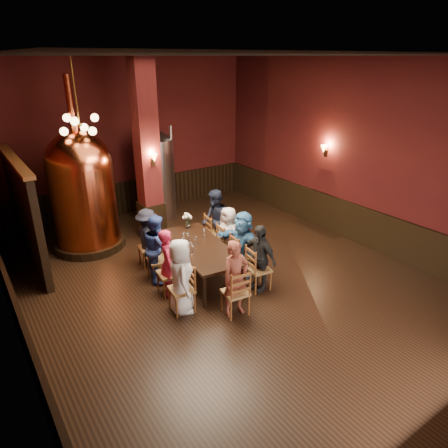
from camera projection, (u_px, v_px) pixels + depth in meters
room at (221, 179)px, 7.85m from camera, size 10.00×10.02×4.50m
wainscot_right at (344, 219)px, 10.60m from camera, size 0.08×9.90×1.00m
wainscot_back at (131, 196)px, 12.29m from camera, size 7.90×0.08×1.00m
wainscot_left at (19, 323)px, 6.46m from camera, size 0.08×9.90×1.00m
column at (147, 155)px, 9.82m from camera, size 0.58×0.58×4.50m
partition at (25, 214)px, 9.01m from camera, size 0.22×3.50×2.40m
pendant_cluster at (80, 124)px, 8.78m from camera, size 0.90×0.90×1.70m
sconce_wall at (326, 150)px, 10.52m from camera, size 0.20×0.20×0.36m
sconce_column at (153, 159)px, 9.61m from camera, size 0.20×0.20×0.36m
dining_table at (201, 248)px, 8.55m from camera, size 1.29×2.51×0.75m
chair_0 at (181, 289)px, 7.46m from camera, size 0.51×0.51×0.92m
person_0 at (181, 276)px, 7.36m from camera, size 0.69×0.84×1.47m
chair_1 at (169, 273)px, 8.01m from camera, size 0.51×0.51×0.92m
person_1 at (168, 262)px, 7.92m from camera, size 0.54×0.61×1.41m
chair_2 at (158, 260)px, 8.55m from camera, size 0.51×0.51×0.92m
person_2 at (157, 248)px, 8.44m from camera, size 0.56×0.79×1.48m
chair_3 at (149, 247)px, 9.10m from camera, size 0.51×0.51×0.92m
person_3 at (148, 238)px, 9.01m from camera, size 0.53×0.90×1.39m
chair_4 at (259, 269)px, 8.19m from camera, size 0.51×0.51×0.92m
person_4 at (259, 258)px, 8.09m from camera, size 0.48×0.88×1.43m
chair_5 at (242, 255)px, 8.73m from camera, size 0.51×0.51×0.92m
person_5 at (243, 244)px, 8.63m from camera, size 0.61×1.41×1.48m
chair_6 at (228, 244)px, 9.27m from camera, size 0.51×0.51×0.92m
person_6 at (228, 235)px, 9.19m from camera, size 0.47×0.69×1.36m
chair_7 at (215, 233)px, 9.82m from camera, size 0.51×0.51×0.92m
person_7 at (215, 221)px, 9.70m from camera, size 0.61×0.84×1.57m
chair_8 at (235, 292)px, 7.37m from camera, size 0.51×0.51×0.92m
person_8 at (236, 279)px, 7.26m from camera, size 0.55×0.36×1.48m
copper_kettle at (83, 190)px, 9.63m from camera, size 2.06×2.06×4.14m
steel_vessel at (155, 173)px, 11.57m from camera, size 1.47×1.47×2.73m
rose_vase at (188, 218)px, 9.31m from camera, size 0.22×0.22×0.38m
wine_glass_0 at (184, 238)px, 8.69m from camera, size 0.07×0.07×0.17m
wine_glass_1 at (188, 237)px, 8.73m from camera, size 0.07×0.07×0.17m
wine_glass_2 at (183, 241)px, 8.52m from camera, size 0.07×0.07×0.17m
wine_glass_3 at (193, 249)px, 8.19m from camera, size 0.07×0.07×0.17m
wine_glass_4 at (184, 236)px, 8.76m from camera, size 0.07×0.07×0.17m
wine_glass_5 at (204, 233)px, 8.94m from camera, size 0.07×0.07×0.17m
wine_glass_6 at (191, 246)px, 8.30m from camera, size 0.07×0.07×0.17m
wine_glass_7 at (196, 240)px, 8.57m from camera, size 0.07×0.07×0.17m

